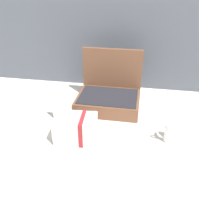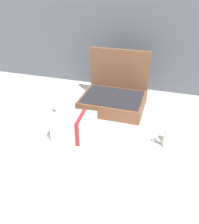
# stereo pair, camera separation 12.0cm
# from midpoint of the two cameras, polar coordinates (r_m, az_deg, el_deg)

# --- Properties ---
(ground_plane) EXTENTS (6.00, 6.00, 0.00)m
(ground_plane) POSITION_cam_midpoint_polar(r_m,az_deg,el_deg) (1.27, 2.58, -3.79)
(ground_plane) COLOR beige
(open_suitcase) EXTENTS (0.36, 0.30, 0.32)m
(open_suitcase) POSITION_cam_midpoint_polar(r_m,az_deg,el_deg) (1.45, 5.89, 3.86)
(open_suitcase) COLOR brown
(open_suitcase) RESTS_ON ground_plane
(cream_toiletry_bag) EXTENTS (0.21, 0.15, 0.13)m
(cream_toiletry_bag) POSITION_cam_midpoint_polar(r_m,az_deg,el_deg) (1.17, -2.88, -3.58)
(cream_toiletry_bag) COLOR silver
(cream_toiletry_bag) RESTS_ON ground_plane
(coffee_mug) EXTENTS (0.11, 0.07, 0.10)m
(coffee_mug) POSITION_cam_midpoint_polar(r_m,az_deg,el_deg) (1.18, 19.35, -5.84)
(coffee_mug) COLOR white
(coffee_mug) RESTS_ON ground_plane
(info_card_left) EXTENTS (0.10, 0.01, 0.15)m
(info_card_left) POSITION_cam_midpoint_polar(r_m,az_deg,el_deg) (1.32, -5.59, 1.47)
(info_card_left) COLOR white
(info_card_left) RESTS_ON ground_plane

